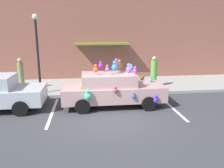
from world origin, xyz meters
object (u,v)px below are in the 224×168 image
(teddy_bear_on_sidewalk, at_px, (142,82))
(street_lamp_post, at_px, (37,46))
(plush_covered_car, at_px, (112,89))
(pedestrian_walking_past, at_px, (21,75))
(pedestrian_near_shopfront, at_px, (154,73))

(teddy_bear_on_sidewalk, height_order, street_lamp_post, street_lamp_post)
(plush_covered_car, xyz_separation_m, teddy_bear_on_sidewalk, (2.03, 2.43, -0.30))
(street_lamp_post, bearing_deg, teddy_bear_on_sidewalk, 3.91)
(street_lamp_post, xyz_separation_m, pedestrian_walking_past, (-1.20, 0.96, -1.63))
(pedestrian_walking_past, bearing_deg, street_lamp_post, -38.63)
(plush_covered_car, distance_m, street_lamp_post, 4.53)
(plush_covered_car, xyz_separation_m, street_lamp_post, (-3.61, 2.05, 1.83))
(pedestrian_near_shopfront, bearing_deg, pedestrian_walking_past, 177.37)
(teddy_bear_on_sidewalk, height_order, pedestrian_walking_past, pedestrian_walking_past)
(street_lamp_post, relative_size, pedestrian_walking_past, 2.28)
(street_lamp_post, distance_m, pedestrian_near_shopfront, 6.64)
(plush_covered_car, relative_size, teddy_bear_on_sidewalk, 6.02)
(plush_covered_car, distance_m, pedestrian_near_shopfront, 3.86)
(plush_covered_car, distance_m, teddy_bear_on_sidewalk, 3.18)
(pedestrian_near_shopfront, relative_size, pedestrian_walking_past, 1.01)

